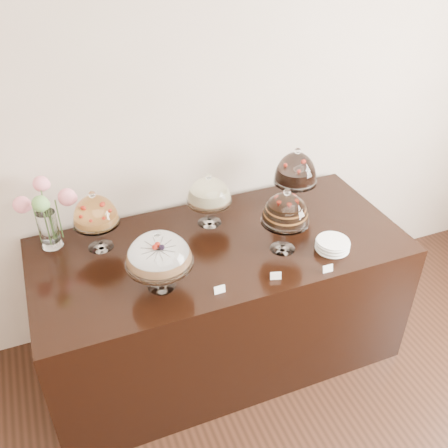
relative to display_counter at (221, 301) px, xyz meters
name	(u,v)px	position (x,y,z in m)	size (l,w,h in m)	color
wall_back	(215,111)	(0.18, 0.55, 1.05)	(5.00, 0.04, 3.00)	beige
display_counter	(221,301)	(0.00, 0.00, 0.00)	(2.20, 1.00, 0.90)	black
cake_stand_sugar_sponge	(159,252)	(-0.43, -0.22, 0.68)	(0.35, 0.35, 0.36)	white
cake_stand_choco_layer	(286,211)	(0.32, -0.17, 0.71)	(0.27, 0.27, 0.40)	white
cake_stand_cheesecake	(209,193)	(0.02, 0.24, 0.67)	(0.28, 0.28, 0.35)	white
cake_stand_dark_choco	(296,170)	(0.59, 0.21, 0.72)	(0.28, 0.28, 0.42)	white
cake_stand_fruit_tart	(95,213)	(-0.66, 0.24, 0.69)	(0.26, 0.26, 0.38)	white
flower_vase	(46,212)	(-0.92, 0.36, 0.68)	(0.34, 0.26, 0.42)	white
plate_stack	(333,245)	(0.59, -0.28, 0.48)	(0.19, 0.19, 0.06)	white
price_card_left	(220,290)	(-0.16, -0.39, 0.47)	(0.06, 0.01, 0.04)	white
price_card_right	(328,269)	(0.45, -0.45, 0.47)	(0.06, 0.01, 0.04)	white
price_card_extra	(276,276)	(0.16, -0.40, 0.47)	(0.06, 0.01, 0.04)	white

